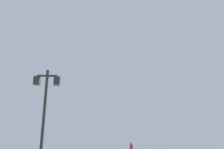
{
  "coord_description": "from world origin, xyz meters",
  "views": [
    {
      "loc": [
        -0.55,
        -2.03,
        1.36
      ],
      "look_at": [
        0.82,
        22.04,
        8.85
      ],
      "focal_mm": 36.85,
      "sensor_mm": 36.0,
      "label": 1
    }
  ],
  "objects": [
    {
      "name": "twin_lantern_lamp_post",
      "position": [
        -3.07,
        8.72,
        3.38
      ],
      "size": [
        1.23,
        0.28,
        4.9
      ],
      "color": "#1E2D23",
      "rests_on": "ground_plane"
    },
    {
      "name": "kite_train",
      "position": [
        2.35,
        27.85,
        8.68
      ],
      "size": [
        0.99,
        15.31,
        16.37
      ],
      "color": "brown",
      "rests_on": "ground_plane"
    }
  ]
}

